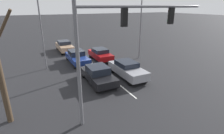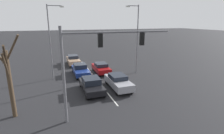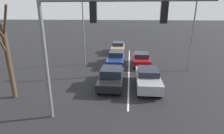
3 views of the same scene
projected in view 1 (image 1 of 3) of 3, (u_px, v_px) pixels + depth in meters
ground_plane at (86, 58)px, 22.78m from camera, size 240.00×240.00×0.00m
lane_stripe_left_divider at (93, 64)px, 20.29m from camera, size 0.12×17.89×0.01m
car_black_midlane_front at (98, 74)px, 15.21m from camera, size 1.91×4.54×1.50m
car_gray_leftlane_front at (127, 69)px, 16.35m from camera, size 1.81×4.62×1.52m
car_maroon_leftlane_second at (100, 54)px, 21.58m from camera, size 1.78×4.22×1.42m
car_navy_midlane_second at (77, 57)px, 20.43m from camera, size 1.83×4.74×1.48m
car_tan_midlane_third at (64, 46)px, 25.64m from camera, size 1.82×4.72×1.53m
traffic_signal_gantry at (119, 36)px, 9.39m from camera, size 8.23×0.37×6.85m
street_lamp_right_shoulder at (42, 19)px, 17.07m from camera, size 1.94×0.24×9.01m
street_lamp_left_shoulder at (140, 16)px, 20.79m from camera, size 1.81×0.24×9.16m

